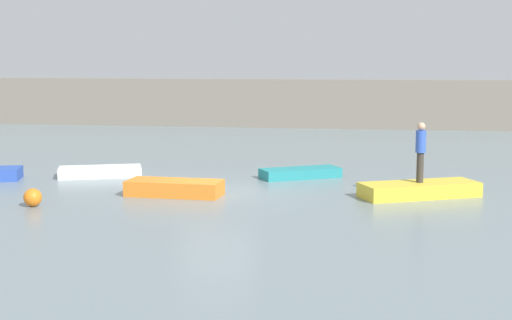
% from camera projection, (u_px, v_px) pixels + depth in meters
% --- Properties ---
extents(ground_plane, '(120.00, 120.00, 0.00)m').
position_uv_depth(ground_plane, '(217.00, 192.00, 24.09)').
color(ground_plane, slate).
extents(embankment_wall, '(80.00, 1.20, 3.02)m').
position_uv_depth(embankment_wall, '(294.00, 103.00, 46.30)').
color(embankment_wall, gray).
rests_on(embankment_wall, ground_plane).
extents(rowboat_white, '(3.20, 2.15, 0.37)m').
position_uv_depth(rowboat_white, '(100.00, 172.00, 27.23)').
color(rowboat_white, white).
rests_on(rowboat_white, ground_plane).
extents(rowboat_orange, '(3.06, 1.36, 0.48)m').
position_uv_depth(rowboat_orange, '(175.00, 188.00, 23.51)').
color(rowboat_orange, orange).
rests_on(rowboat_orange, ground_plane).
extents(rowboat_teal, '(3.03, 2.33, 0.36)m').
position_uv_depth(rowboat_teal, '(300.00, 173.00, 26.97)').
color(rowboat_teal, teal).
rests_on(rowboat_teal, ground_plane).
extents(rowboat_yellow, '(3.93, 2.76, 0.46)m').
position_uv_depth(rowboat_yellow, '(419.00, 190.00, 23.26)').
color(rowboat_yellow, gold).
rests_on(rowboat_yellow, ground_plane).
extents(person_blue_shirt, '(0.32, 0.32, 1.90)m').
position_uv_depth(person_blue_shirt, '(421.00, 149.00, 23.08)').
color(person_blue_shirt, '#38332D').
rests_on(person_blue_shirt, rowboat_yellow).
extents(mooring_buoy, '(0.54, 0.54, 0.54)m').
position_uv_depth(mooring_buoy, '(33.00, 197.00, 21.77)').
color(mooring_buoy, orange).
rests_on(mooring_buoy, ground_plane).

